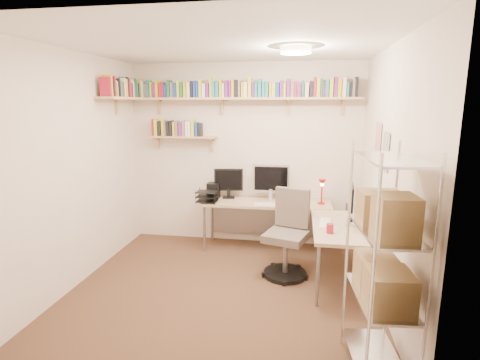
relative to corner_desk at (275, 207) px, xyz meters
name	(u,v)px	position (x,y,z in m)	size (l,w,h in m)	color
ground	(223,289)	(-0.47, -0.99, -0.66)	(3.20, 3.20, 0.00)	#482A1F
room_shell	(222,145)	(-0.47, -0.99, 0.89)	(3.24, 3.04, 2.52)	#F3DBC6
wall_shelves	(212,98)	(-0.87, 0.30, 1.37)	(3.12, 1.09, 0.80)	tan
corner_desk	(275,207)	(0.00, 0.00, 0.00)	(2.04, 1.73, 1.15)	#CFB486
office_chair	(287,240)	(0.19, -0.52, -0.24)	(0.55, 0.56, 1.00)	black
wire_rack	(384,252)	(0.89, -2.10, 0.30)	(0.42, 0.76, 1.69)	silver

